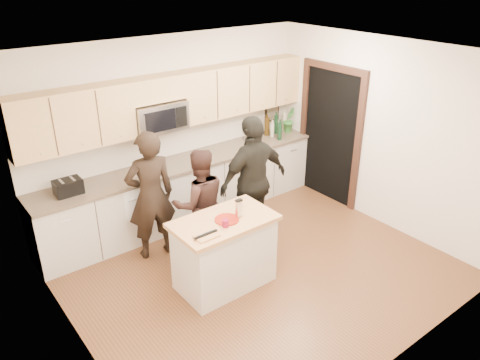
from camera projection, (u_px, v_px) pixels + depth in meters
floor at (257, 268)px, 6.03m from camera, size 4.50×4.50×0.00m
room_shell at (259, 142)px, 5.29m from camera, size 4.52×4.02×2.71m
back_cabinetry at (186, 190)px, 7.03m from camera, size 4.50×0.66×0.94m
upper_cabinetry at (178, 98)px, 6.57m from camera, size 4.50×0.33×0.75m
microwave at (158, 116)px, 6.44m from camera, size 0.76×0.41×0.40m
doorway at (330, 130)px, 7.41m from camera, size 0.06×1.25×2.20m
framed_picture at (272, 110)px, 7.98m from camera, size 0.30×0.03×0.38m
dish_towel at (131, 192)px, 6.23m from camera, size 0.34×0.60×0.48m
island at (224, 252)px, 5.56m from camera, size 1.20×0.70×0.90m
red_plate at (227, 220)px, 5.35m from camera, size 0.28×0.28×0.02m
box_grater at (239, 207)px, 5.38m from camera, size 0.08×0.05×0.21m
drink_glass at (225, 223)px, 5.21m from camera, size 0.08×0.08×0.09m
cutting_board at (206, 236)px, 5.03m from camera, size 0.25×0.17×0.02m
tongs at (206, 234)px, 5.03m from camera, size 0.29×0.03×0.02m
knife at (206, 233)px, 5.06m from camera, size 0.19×0.02×0.01m
toaster at (68, 187)px, 5.83m from camera, size 0.33×0.23×0.19m
bottle_cluster at (272, 126)px, 7.76m from camera, size 0.83×0.38×0.37m
orchid at (289, 120)px, 7.93m from camera, size 0.29×0.26×0.42m
woman_left at (151, 196)px, 5.97m from camera, size 0.70×0.52×1.74m
woman_center at (200, 204)px, 6.02m from camera, size 0.87×0.77×1.51m
woman_right at (254, 181)px, 6.28m from camera, size 1.07×0.46×1.82m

